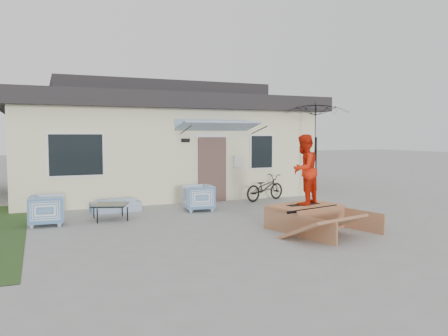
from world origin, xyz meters
name	(u,v)px	position (x,y,z in m)	size (l,w,h in m)	color
ground	(243,231)	(0.00, 0.00, 0.00)	(90.00, 90.00, 0.00)	gray
house	(155,141)	(0.00, 7.99, 1.94)	(10.80, 8.49, 4.10)	beige
loveseat	(116,202)	(-2.23, 3.68, 0.27)	(1.38, 0.40, 0.54)	teal
armchair_left	(47,209)	(-4.05, 2.43, 0.40)	(0.78, 0.73, 0.80)	teal
armchair_right	(198,196)	(0.00, 2.99, 0.41)	(0.80, 0.74, 0.82)	teal
coffee_table	(110,212)	(-2.54, 2.55, 0.20)	(0.82, 0.82, 0.41)	black
bicycle	(265,185)	(2.70, 4.01, 0.52)	(0.57, 1.64, 1.05)	black
patio_umbrella	(316,148)	(4.30, 3.44, 1.75)	(2.36, 2.21, 2.20)	black
skate_ramp	(305,217)	(1.51, -0.21, 0.26)	(1.58, 2.11, 0.53)	#8F5B3C
skateboard	(303,204)	(1.50, -0.16, 0.55)	(0.87, 0.22, 0.05)	black
skater	(304,168)	(1.50, -0.16, 1.40)	(0.80, 0.62, 1.63)	red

